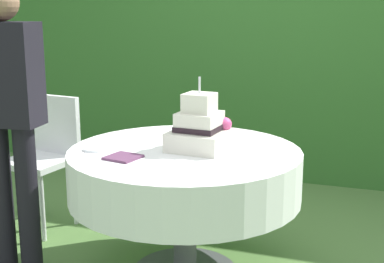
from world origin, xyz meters
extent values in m
cube|color=#336628|center=(0.00, 2.21, 1.19)|extent=(6.95, 0.70, 2.38)
cylinder|color=#4C4C51|center=(0.00, 0.00, 0.35)|extent=(0.13, 0.13, 0.69)
cylinder|color=olive|center=(0.00, 0.00, 0.71)|extent=(1.23, 1.23, 0.03)
cylinder|color=white|center=(0.00, 0.00, 0.59)|extent=(1.26, 1.26, 0.27)
cube|color=silver|center=(0.07, 0.03, 0.78)|extent=(0.32, 0.32, 0.10)
cube|color=silver|center=(0.07, 0.03, 0.88)|extent=(0.23, 0.23, 0.10)
cube|color=black|center=(0.07, 0.03, 0.84)|extent=(0.24, 0.24, 0.03)
cube|color=silver|center=(0.07, 0.03, 0.98)|extent=(0.16, 0.16, 0.10)
sphere|color=#E04C8C|center=(0.19, 0.13, 0.85)|extent=(0.08, 0.08, 0.08)
cylinder|color=silver|center=(0.07, 0.03, 1.07)|extent=(0.01, 0.01, 0.09)
cylinder|color=white|center=(-0.45, -0.16, 0.73)|extent=(0.14, 0.14, 0.01)
cylinder|color=white|center=(0.10, 0.50, 0.73)|extent=(0.13, 0.13, 0.01)
cube|color=#603856|center=(-0.23, -0.27, 0.73)|extent=(0.18, 0.18, 0.01)
cylinder|color=white|center=(-1.33, 0.15, 0.23)|extent=(0.03, 0.03, 0.45)
cylinder|color=white|center=(-1.01, 0.11, 0.23)|extent=(0.03, 0.03, 0.45)
cylinder|color=white|center=(-1.28, 0.47, 0.23)|extent=(0.03, 0.03, 0.45)
cylinder|color=white|center=(-0.97, 0.43, 0.23)|extent=(0.03, 0.03, 0.45)
cube|color=white|center=(-1.15, 0.29, 0.47)|extent=(0.45, 0.45, 0.04)
cube|color=white|center=(-1.12, 0.47, 0.69)|extent=(0.40, 0.09, 0.40)
cylinder|color=black|center=(-0.99, -0.28, 0.42)|extent=(0.12, 0.12, 0.85)
cylinder|color=black|center=(-0.84, -0.26, 0.42)|extent=(0.12, 0.12, 0.85)
cube|color=black|center=(-0.92, -0.27, 1.12)|extent=(0.38, 0.24, 0.55)
sphere|color=#8C664C|center=(-0.92, -0.27, 1.50)|extent=(0.20, 0.20, 0.20)
camera|label=1|loc=(0.98, -2.65, 1.47)|focal=50.78mm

